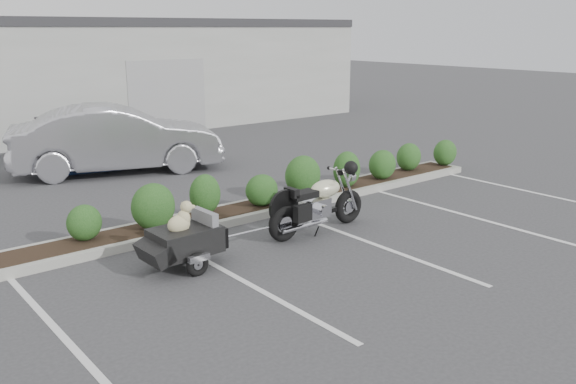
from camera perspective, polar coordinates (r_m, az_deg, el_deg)
ground at (r=10.48m, az=0.85°, el=-5.36°), size 90.00×90.00×0.00m
planter_kerb at (r=12.68m, az=-2.02°, el=-1.34°), size 12.00×1.00×0.15m
building at (r=25.39m, az=-24.86°, el=9.99°), size 26.00×10.00×4.00m
motorcycle at (r=11.20m, az=2.85°, el=-1.18°), size 2.30×0.78×1.32m
pet_trailer at (r=9.70m, az=-9.68°, el=-4.41°), size 1.83×1.02×1.09m
sedan at (r=16.50m, az=-15.71°, el=4.80°), size 5.60×3.48×1.74m
dumpster at (r=17.19m, az=-18.82°, el=4.36°), size 2.34×1.84×1.37m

